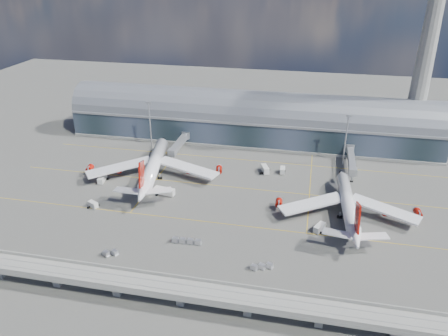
% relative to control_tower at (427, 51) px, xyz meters
% --- Properties ---
extents(ground, '(500.00, 500.00, 0.00)m').
position_rel_control_tower_xyz_m(ground, '(-85.00, -83.00, -51.64)').
color(ground, '#474744').
rests_on(ground, ground).
extents(taxi_lines, '(200.00, 80.12, 0.01)m').
position_rel_control_tower_xyz_m(taxi_lines, '(-85.00, -60.89, -51.63)').
color(taxi_lines, gold).
rests_on(taxi_lines, ground).
extents(terminal, '(200.00, 30.00, 28.00)m').
position_rel_control_tower_xyz_m(terminal, '(-85.00, -5.01, -40.30)').
color(terminal, '#1C282F').
rests_on(terminal, ground).
extents(control_tower, '(19.00, 19.00, 103.00)m').
position_rel_control_tower_xyz_m(control_tower, '(0.00, 0.00, 0.00)').
color(control_tower, gray).
rests_on(control_tower, ground).
extents(guideway, '(220.00, 8.50, 7.20)m').
position_rel_control_tower_xyz_m(guideway, '(-85.00, -138.00, -46.34)').
color(guideway, gray).
rests_on(guideway, ground).
extents(floodlight_mast_left, '(3.00, 0.70, 25.70)m').
position_rel_control_tower_xyz_m(floodlight_mast_left, '(-135.00, -28.00, -38.00)').
color(floodlight_mast_left, gray).
rests_on(floodlight_mast_left, ground).
extents(floodlight_mast_right, '(3.00, 0.70, 25.70)m').
position_rel_control_tower_xyz_m(floodlight_mast_right, '(-35.00, -28.00, -38.00)').
color(floodlight_mast_right, gray).
rests_on(floodlight_mast_right, ground).
extents(airliner_left, '(63.33, 66.68, 20.40)m').
position_rel_control_tower_xyz_m(airliner_left, '(-121.54, -61.26, -45.81)').
color(airliner_left, white).
rests_on(airliner_left, ground).
extents(airliner_right, '(56.73, 59.30, 18.81)m').
position_rel_control_tower_xyz_m(airliner_right, '(-35.05, -77.45, -46.76)').
color(airliner_right, white).
rests_on(airliner_right, ground).
extents(jet_bridge_left, '(4.40, 28.00, 7.25)m').
position_rel_control_tower_xyz_m(jet_bridge_left, '(-118.46, -29.88, -46.46)').
color(jet_bridge_left, gray).
rests_on(jet_bridge_left, ground).
extents(jet_bridge_right, '(4.40, 32.00, 7.25)m').
position_rel_control_tower_xyz_m(jet_bridge_right, '(-31.64, -31.82, -46.46)').
color(jet_bridge_right, gray).
rests_on(jet_bridge_right, ground).
extents(service_truck_0, '(3.41, 7.45, 2.97)m').
position_rel_control_tower_xyz_m(service_truck_0, '(-143.15, -70.19, -50.10)').
color(service_truck_0, beige).
rests_on(service_truck_0, ground).
extents(service_truck_1, '(4.88, 3.79, 2.57)m').
position_rel_control_tower_xyz_m(service_truck_1, '(-136.54, -92.10, -50.34)').
color(service_truck_1, beige).
rests_on(service_truck_1, ground).
extents(service_truck_2, '(9.34, 3.92, 3.28)m').
position_rel_control_tower_xyz_m(service_truck_2, '(-111.28, -76.04, -49.93)').
color(service_truck_2, beige).
rests_on(service_truck_2, ground).
extents(service_truck_3, '(4.60, 6.15, 2.79)m').
position_rel_control_tower_xyz_m(service_truck_3, '(-45.56, -90.53, -50.21)').
color(service_truck_3, beige).
rests_on(service_truck_3, ground).
extents(service_truck_4, '(2.65, 5.02, 2.85)m').
position_rel_control_tower_xyz_m(service_truck_4, '(-63.33, -44.28, -50.20)').
color(service_truck_4, beige).
rests_on(service_truck_4, ground).
extents(service_truck_5, '(4.92, 7.17, 3.24)m').
position_rel_control_tower_xyz_m(service_truck_5, '(-71.61, -45.24, -49.98)').
color(service_truck_5, beige).
rests_on(service_truck_5, ground).
extents(cargo_train_0, '(5.59, 3.79, 1.82)m').
position_rel_control_tower_xyz_m(cargo_train_0, '(-115.55, -120.48, -50.69)').
color(cargo_train_0, gray).
rests_on(cargo_train_0, ground).
extents(cargo_train_1, '(10.99, 2.11, 1.82)m').
position_rel_control_tower_xyz_m(cargo_train_1, '(-91.91, -108.32, -50.69)').
color(cargo_train_1, gray).
rests_on(cargo_train_1, ground).
extents(cargo_train_2, '(7.77, 4.25, 1.72)m').
position_rel_control_tower_xyz_m(cargo_train_2, '(-63.70, -116.91, -50.74)').
color(cargo_train_2, gray).
rests_on(cargo_train_2, ground).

